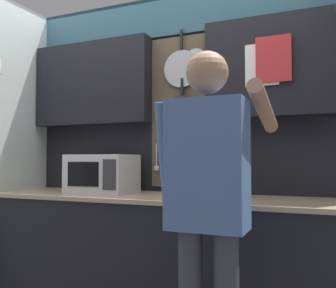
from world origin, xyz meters
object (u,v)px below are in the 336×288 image
at_px(microwave, 102,173).
at_px(knife_block, 185,183).
at_px(utensil_crock, 239,186).
at_px(person, 208,192).

bearing_deg(microwave, knife_block, 0.04).
relative_size(microwave, utensil_crock, 1.66).
height_order(knife_block, utensil_crock, utensil_crock).
bearing_deg(person, utensil_crock, 90.91).
bearing_deg(utensil_crock, microwave, -179.94).
height_order(knife_block, person, person).
distance_m(microwave, knife_block, 0.70).
height_order(utensil_crock, person, person).
xyz_separation_m(knife_block, person, (0.40, -0.75, 0.01)).
distance_m(microwave, utensil_crock, 1.09).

